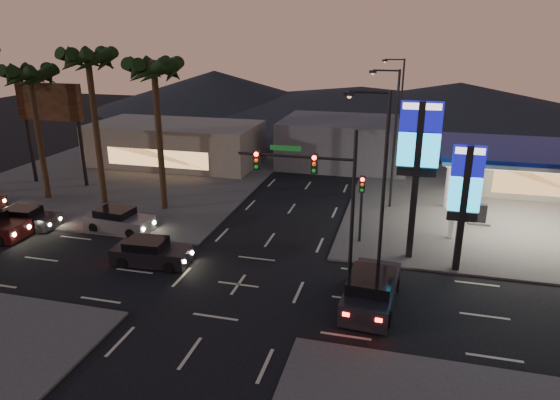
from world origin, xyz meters
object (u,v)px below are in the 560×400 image
(traffic_signal_mast, at_px, (319,183))
(suv_station, at_px, (371,290))
(gas_station, at_px, (539,155))
(car_lane_a_front, at_px, (151,253))
(car_lane_b_front, at_px, (119,220))
(pylon_sign_short, at_px, (465,190))
(pylon_sign_tall, at_px, (418,150))
(car_lane_b_mid, at_px, (27,218))

(traffic_signal_mast, distance_m, suv_station, 5.86)
(gas_station, relative_size, car_lane_a_front, 2.70)
(traffic_signal_mast, relative_size, suv_station, 1.49)
(car_lane_b_front, relative_size, suv_station, 0.88)
(pylon_sign_short, distance_m, traffic_signal_mast, 7.69)
(pylon_sign_tall, bearing_deg, car_lane_a_front, -162.66)
(car_lane_b_front, bearing_deg, car_lane_b_mid, -169.99)
(car_lane_a_front, height_order, car_lane_b_mid, car_lane_a_front)
(pylon_sign_short, bearing_deg, car_lane_a_front, -168.43)
(pylon_sign_tall, distance_m, suv_station, 8.26)
(car_lane_b_mid, bearing_deg, car_lane_a_front, -14.95)
(pylon_sign_tall, relative_size, suv_station, 1.68)
(pylon_sign_short, bearing_deg, suv_station, -130.83)
(gas_station, bearing_deg, traffic_signal_mast, -140.72)
(car_lane_b_mid, bearing_deg, suv_station, -10.57)
(gas_station, xyz_separation_m, pylon_sign_short, (-5.00, -7.50, -0.42))
(pylon_sign_tall, distance_m, pylon_sign_short, 3.20)
(pylon_sign_short, distance_m, car_lane_b_mid, 27.54)
(suv_station, bearing_deg, traffic_signal_mast, 142.67)
(car_lane_b_front, xyz_separation_m, car_lane_b_mid, (-6.23, -1.10, -0.05))
(pylon_sign_short, relative_size, car_lane_b_front, 1.49)
(car_lane_b_front, bearing_deg, suv_station, -17.79)
(traffic_signal_mast, xyz_separation_m, car_lane_b_mid, (-19.99, 1.97, -4.59))
(traffic_signal_mast, bearing_deg, pylon_sign_tall, 36.52)
(pylon_sign_short, height_order, traffic_signal_mast, traffic_signal_mast)
(car_lane_b_front, height_order, car_lane_b_mid, car_lane_b_front)
(car_lane_b_mid, height_order, suv_station, suv_station)
(gas_station, bearing_deg, pylon_sign_short, -123.69)
(gas_station, height_order, car_lane_a_front, gas_station)
(suv_station, bearing_deg, car_lane_a_front, 173.32)
(gas_station, bearing_deg, car_lane_b_front, -165.05)
(car_lane_b_front, bearing_deg, pylon_sign_tall, 1.38)
(gas_station, xyz_separation_m, car_lane_b_mid, (-32.24, -8.04, -4.44))
(car_lane_b_front, bearing_deg, traffic_signal_mast, -12.56)
(pylon_sign_short, xyz_separation_m, car_lane_b_front, (-21.01, 0.55, -3.97))
(gas_station, distance_m, car_lane_b_front, 27.27)
(suv_station, bearing_deg, pylon_sign_short, 49.17)
(gas_station, relative_size, pylon_sign_short, 1.74)
(pylon_sign_short, relative_size, car_lane_a_front, 1.55)
(pylon_sign_short, bearing_deg, car_lane_b_mid, -178.85)
(gas_station, bearing_deg, pylon_sign_tall, -139.09)
(car_lane_b_mid, relative_size, suv_station, 0.80)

